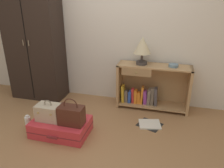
{
  "coord_description": "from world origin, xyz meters",
  "views": [
    {
      "loc": [
        0.93,
        -2.06,
        1.76
      ],
      "look_at": [
        0.19,
        0.78,
        0.55
      ],
      "focal_mm": 35.37,
      "sensor_mm": 36.0,
      "label": 1
    }
  ],
  "objects_px": {
    "suitcase_large": "(61,127)",
    "bottle": "(28,123)",
    "train_case": "(49,112)",
    "handbag": "(71,115)",
    "bookshelf": "(150,87)",
    "open_book_on_floor": "(150,124)",
    "wardrobe": "(34,40)",
    "table_lamp": "(142,47)",
    "bowl": "(173,65)"
  },
  "relations": [
    {
      "from": "bookshelf",
      "to": "suitcase_large",
      "type": "xyz_separation_m",
      "value": [
        -1.06,
        -1.07,
        -0.24
      ]
    },
    {
      "from": "bottle",
      "to": "open_book_on_floor",
      "type": "xyz_separation_m",
      "value": [
        1.62,
        0.54,
        -0.09
      ]
    },
    {
      "from": "table_lamp",
      "to": "suitcase_large",
      "type": "bearing_deg",
      "value": -130.6
    },
    {
      "from": "open_book_on_floor",
      "to": "suitcase_large",
      "type": "bearing_deg",
      "value": -155.83
    },
    {
      "from": "bowl",
      "to": "bottle",
      "type": "height_order",
      "value": "bowl"
    },
    {
      "from": "table_lamp",
      "to": "handbag",
      "type": "xyz_separation_m",
      "value": [
        -0.72,
        -1.1,
        -0.68
      ]
    },
    {
      "from": "wardrobe",
      "to": "open_book_on_floor",
      "type": "relative_size",
      "value": 5.19
    },
    {
      "from": "train_case",
      "to": "open_book_on_floor",
      "type": "height_order",
      "value": "train_case"
    },
    {
      "from": "wardrobe",
      "to": "bowl",
      "type": "height_order",
      "value": "wardrobe"
    },
    {
      "from": "bottle",
      "to": "train_case",
      "type": "bearing_deg",
      "value": 2.04
    },
    {
      "from": "train_case",
      "to": "open_book_on_floor",
      "type": "relative_size",
      "value": 0.81
    },
    {
      "from": "table_lamp",
      "to": "bowl",
      "type": "distance_m",
      "value": 0.55
    },
    {
      "from": "suitcase_large",
      "to": "bottle",
      "type": "xyz_separation_m",
      "value": [
        -0.48,
        -0.03,
        0.0
      ]
    },
    {
      "from": "train_case",
      "to": "handbag",
      "type": "xyz_separation_m",
      "value": [
        0.33,
        -0.02,
        0.02
      ]
    },
    {
      "from": "train_case",
      "to": "handbag",
      "type": "distance_m",
      "value": 0.33
    },
    {
      "from": "handbag",
      "to": "open_book_on_floor",
      "type": "xyz_separation_m",
      "value": [
        0.95,
        0.55,
        -0.32
      ]
    },
    {
      "from": "wardrobe",
      "to": "train_case",
      "type": "distance_m",
      "value": 1.47
    },
    {
      "from": "table_lamp",
      "to": "bottle",
      "type": "bearing_deg",
      "value": -141.86
    },
    {
      "from": "table_lamp",
      "to": "bowl",
      "type": "height_order",
      "value": "table_lamp"
    },
    {
      "from": "wardrobe",
      "to": "bookshelf",
      "type": "height_order",
      "value": "wardrobe"
    },
    {
      "from": "suitcase_large",
      "to": "table_lamp",
      "type": "bearing_deg",
      "value": 49.4
    },
    {
      "from": "suitcase_large",
      "to": "handbag",
      "type": "distance_m",
      "value": 0.3
    },
    {
      "from": "bookshelf",
      "to": "bottle",
      "type": "height_order",
      "value": "bookshelf"
    },
    {
      "from": "bowl",
      "to": "handbag",
      "type": "bearing_deg",
      "value": -137.75
    },
    {
      "from": "bottle",
      "to": "table_lamp",
      "type": "bearing_deg",
      "value": 38.14
    },
    {
      "from": "bookshelf",
      "to": "open_book_on_floor",
      "type": "xyz_separation_m",
      "value": [
        0.07,
        -0.56,
        -0.34
      ]
    },
    {
      "from": "train_case",
      "to": "handbag",
      "type": "height_order",
      "value": "handbag"
    },
    {
      "from": "bowl",
      "to": "train_case",
      "type": "height_order",
      "value": "bowl"
    },
    {
      "from": "wardrobe",
      "to": "suitcase_large",
      "type": "relative_size",
      "value": 2.75
    },
    {
      "from": "suitcase_large",
      "to": "open_book_on_floor",
      "type": "bearing_deg",
      "value": 24.17
    },
    {
      "from": "handbag",
      "to": "bowl",
      "type": "bearing_deg",
      "value": 42.25
    },
    {
      "from": "suitcase_large",
      "to": "train_case",
      "type": "bearing_deg",
      "value": -171.9
    },
    {
      "from": "bookshelf",
      "to": "train_case",
      "type": "relative_size",
      "value": 3.57
    },
    {
      "from": "bookshelf",
      "to": "open_book_on_floor",
      "type": "distance_m",
      "value": 0.66
    },
    {
      "from": "wardrobe",
      "to": "handbag",
      "type": "relative_size",
      "value": 5.71
    },
    {
      "from": "bowl",
      "to": "handbag",
      "type": "xyz_separation_m",
      "value": [
        -1.2,
        -1.09,
        -0.42
      ]
    },
    {
      "from": "wardrobe",
      "to": "bottle",
      "type": "distance_m",
      "value": 1.45
    },
    {
      "from": "bottle",
      "to": "bookshelf",
      "type": "bearing_deg",
      "value": 35.51
    },
    {
      "from": "wardrobe",
      "to": "bowl",
      "type": "distance_m",
      "value": 2.32
    },
    {
      "from": "wardrobe",
      "to": "suitcase_large",
      "type": "height_order",
      "value": "wardrobe"
    },
    {
      "from": "wardrobe",
      "to": "bowl",
      "type": "bearing_deg",
      "value": 1.19
    },
    {
      "from": "train_case",
      "to": "bottle",
      "type": "bearing_deg",
      "value": -177.96
    },
    {
      "from": "train_case",
      "to": "open_book_on_floor",
      "type": "distance_m",
      "value": 1.42
    },
    {
      "from": "bookshelf",
      "to": "bottle",
      "type": "relative_size",
      "value": 5.17
    },
    {
      "from": "table_lamp",
      "to": "bowl",
      "type": "xyz_separation_m",
      "value": [
        0.48,
        -0.0,
        -0.26
      ]
    },
    {
      "from": "wardrobe",
      "to": "bookshelf",
      "type": "relative_size",
      "value": 1.8
    },
    {
      "from": "table_lamp",
      "to": "bottle",
      "type": "height_order",
      "value": "table_lamp"
    },
    {
      "from": "open_book_on_floor",
      "to": "handbag",
      "type": "bearing_deg",
      "value": -149.89
    },
    {
      "from": "bowl",
      "to": "bottle",
      "type": "relative_size",
      "value": 0.66
    },
    {
      "from": "table_lamp",
      "to": "open_book_on_floor",
      "type": "xyz_separation_m",
      "value": [
        0.23,
        -0.55,
        -1.0
      ]
    }
  ]
}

